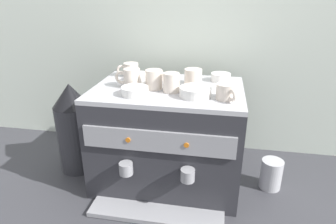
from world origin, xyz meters
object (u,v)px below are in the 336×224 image
(ceramic_bowl_0, at_px, (195,92))
(ceramic_bowl_1, at_px, (138,77))
(ceramic_cup_0, at_px, (226,92))
(ceramic_bowl_3, at_px, (221,77))
(ceramic_bowl_2, at_px, (135,91))
(ceramic_cup_3, at_px, (172,82))
(coffee_grinder, at_px, (74,128))
(espresso_machine, at_px, (168,136))
(ceramic_cup_1, at_px, (131,78))
(ceramic_cup_4, at_px, (130,70))
(ceramic_cup_2, at_px, (155,79))
(milk_pitcher, at_px, (271,174))
(ceramic_cup_5, at_px, (193,77))

(ceramic_bowl_0, height_order, ceramic_bowl_1, ceramic_bowl_0)
(ceramic_cup_0, distance_m, ceramic_bowl_3, 0.25)
(ceramic_bowl_1, relative_size, ceramic_bowl_2, 0.93)
(ceramic_cup_3, xyz_separation_m, coffee_grinder, (-0.50, 0.05, -0.28))
(espresso_machine, bearing_deg, ceramic_bowl_3, 33.33)
(ceramic_cup_1, distance_m, ceramic_cup_3, 0.19)
(ceramic_cup_4, height_order, ceramic_bowl_1, ceramic_cup_4)
(ceramic_cup_2, bearing_deg, milk_pitcher, 2.88)
(ceramic_bowl_2, height_order, milk_pitcher, ceramic_bowl_2)
(espresso_machine, distance_m, milk_pitcher, 0.52)
(espresso_machine, bearing_deg, ceramic_cup_1, -172.79)
(ceramic_cup_3, bearing_deg, milk_pitcher, 7.07)
(ceramic_cup_5, relative_size, ceramic_bowl_1, 1.08)
(ceramic_cup_3, distance_m, ceramic_cup_5, 0.13)
(ceramic_bowl_3, xyz_separation_m, coffee_grinder, (-0.70, -0.15, -0.26))
(ceramic_cup_0, xyz_separation_m, milk_pitcher, (0.24, 0.11, -0.43))
(ceramic_cup_0, xyz_separation_m, ceramic_bowl_3, (-0.03, 0.25, -0.01))
(ceramic_cup_1, height_order, ceramic_cup_4, ceramic_cup_1)
(ceramic_cup_1, bearing_deg, ceramic_cup_2, 2.05)
(ceramic_cup_5, xyz_separation_m, ceramic_bowl_1, (-0.26, 0.02, -0.02))
(ceramic_cup_2, bearing_deg, ceramic_cup_1, -177.95)
(ceramic_cup_5, height_order, ceramic_bowl_0, ceramic_cup_5)
(ceramic_bowl_0, xyz_separation_m, coffee_grinder, (-0.61, 0.09, -0.26))
(ceramic_cup_2, relative_size, ceramic_bowl_1, 1.12)
(ceramic_bowl_2, bearing_deg, ceramic_cup_1, 114.94)
(ceramic_cup_3, bearing_deg, ceramic_bowl_3, 44.18)
(coffee_grinder, bearing_deg, ceramic_cup_3, -5.37)
(ceramic_cup_1, xyz_separation_m, coffee_grinder, (-0.32, 0.02, -0.28))
(ceramic_cup_0, height_order, ceramic_bowl_1, ceramic_cup_0)
(ceramic_cup_3, relative_size, ceramic_cup_4, 1.04)
(ceramic_bowl_0, bearing_deg, ceramic_cup_5, 100.18)
(ceramic_bowl_1, bearing_deg, coffee_grinder, -166.18)
(ceramic_cup_2, height_order, ceramic_bowl_2, ceramic_cup_2)
(ceramic_cup_3, xyz_separation_m, ceramic_cup_5, (0.08, 0.10, -0.00))
(ceramic_cup_2, bearing_deg, ceramic_cup_3, -20.58)
(espresso_machine, bearing_deg, ceramic_cup_3, -61.89)
(espresso_machine, xyz_separation_m, ceramic_cup_4, (-0.22, 0.15, 0.27))
(ceramic_cup_1, relative_size, coffee_grinder, 0.25)
(coffee_grinder, relative_size, milk_pitcher, 3.23)
(ceramic_bowl_2, xyz_separation_m, coffee_grinder, (-0.36, 0.12, -0.25))
(ceramic_cup_4, bearing_deg, ceramic_cup_0, -28.78)
(ceramic_cup_4, bearing_deg, ceramic_bowl_2, -69.39)
(ceramic_cup_1, xyz_separation_m, ceramic_bowl_0, (0.29, -0.07, -0.02))
(ceramic_bowl_1, bearing_deg, espresso_machine, -27.00)
(ceramic_cup_0, height_order, coffee_grinder, ceramic_cup_0)
(ceramic_cup_3, xyz_separation_m, ceramic_bowl_1, (-0.18, 0.13, -0.02))
(ceramic_cup_1, xyz_separation_m, ceramic_cup_4, (-0.06, 0.18, -0.01))
(ceramic_cup_2, relative_size, ceramic_bowl_2, 1.04)
(ceramic_bowl_2, bearing_deg, espresso_machine, 45.19)
(ceramic_cup_1, bearing_deg, coffee_grinder, 176.25)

